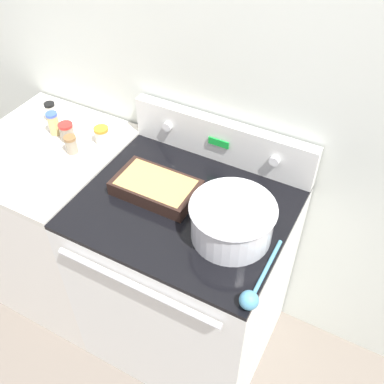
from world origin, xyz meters
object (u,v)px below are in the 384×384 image
spice_jar_brown_cap (71,144)px  mixing_bowl (232,219)px  ladle (252,294)px  spice_jar_red_cap (67,132)px  spice_jar_orange_cap (102,135)px  casserole_dish (156,187)px  spice_jar_black_cap (51,113)px  spice_jar_blue_cap (54,123)px

spice_jar_brown_cap → mixing_bowl: bearing=-6.9°
ladle → spice_jar_red_cap: size_ratio=3.86×
spice_jar_brown_cap → ladle: bearing=-17.7°
spice_jar_orange_cap → spice_jar_red_cap: 0.16m
casserole_dish → spice_jar_black_cap: size_ratio=3.23×
mixing_bowl → casserole_dish: bearing=170.2°
ladle → spice_jar_red_cap: bearing=160.4°
spice_jar_red_cap → spice_jar_blue_cap: size_ratio=0.76×
spice_jar_brown_cap → spice_jar_red_cap: size_ratio=0.96×
ladle → casserole_dish: bearing=152.4°
spice_jar_orange_cap → spice_jar_brown_cap: (-0.08, -0.11, 0.00)m
ladle → spice_jar_blue_cap: size_ratio=2.94×
spice_jar_orange_cap → spice_jar_red_cap: size_ratio=0.94×
ladle → spice_jar_brown_cap: spice_jar_brown_cap is taller
mixing_bowl → casserole_dish: mixing_bowl is taller
mixing_bowl → spice_jar_black_cap: size_ratio=3.02×
casserole_dish → spice_jar_blue_cap: spice_jar_blue_cap is taller
spice_jar_brown_cap → spice_jar_red_cap: bearing=140.3°
spice_jar_black_cap → spice_jar_red_cap: bearing=-26.2°
spice_jar_brown_cap → spice_jar_blue_cap: spice_jar_blue_cap is taller
spice_jar_orange_cap → spice_jar_brown_cap: size_ratio=0.98×
mixing_bowl → spice_jar_blue_cap: 0.95m
mixing_bowl → spice_jar_blue_cap: size_ratio=2.80×
casserole_dish → spice_jar_brown_cap: spice_jar_brown_cap is taller
spice_jar_red_cap → spice_jar_black_cap: 0.17m
spice_jar_black_cap → spice_jar_blue_cap: bearing=-42.4°
mixing_bowl → spice_jar_blue_cap: bearing=170.1°
mixing_bowl → casserole_dish: 0.35m
spice_jar_red_cap → spice_jar_black_cap: (-0.15, 0.07, 0.01)m
spice_jar_red_cap → spice_jar_blue_cap: 0.08m
casserole_dish → ladle: (0.51, -0.27, -0.01)m
spice_jar_red_cap → spice_jar_blue_cap: spice_jar_blue_cap is taller
spice_jar_orange_cap → ladle: bearing=-25.5°
spice_jar_brown_cap → spice_jar_red_cap: 0.09m
casserole_dish → spice_jar_brown_cap: bearing=175.3°
ladle → mixing_bowl: bearing=128.7°
casserole_dish → spice_jar_orange_cap: 0.40m
ladle → spice_jar_brown_cap: size_ratio=4.02×
casserole_dish → ladle: 0.58m
spice_jar_blue_cap → spice_jar_red_cap: bearing=-6.2°
mixing_bowl → ladle: size_ratio=0.95×
spice_jar_black_cap → mixing_bowl: bearing=-12.8°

